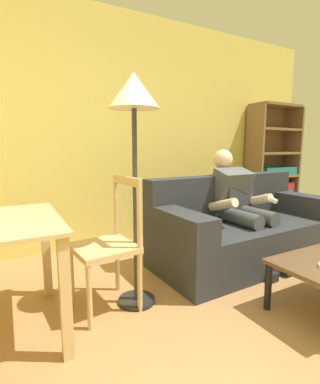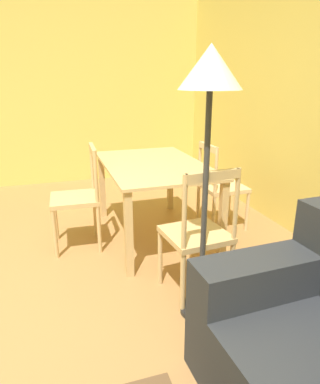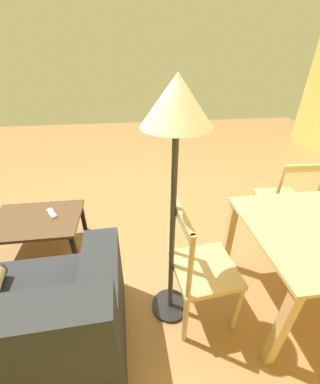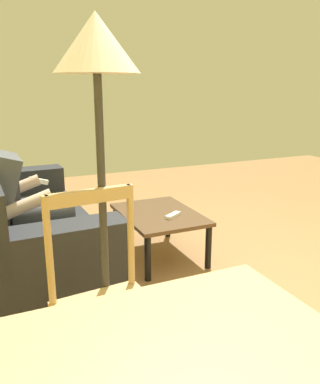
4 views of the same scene
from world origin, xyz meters
name	(u,v)px [view 4 (image 4 of 4)]	position (x,y,z in m)	size (l,w,h in m)	color
ground_plane	(293,319)	(0.00, 0.00, 0.00)	(9.03, 9.03, 0.00)	#9E7042
couch	(23,232)	(1.35, 1.44, 0.33)	(1.98, 0.93, 0.88)	#282B30
person_lounging	(17,199)	(1.32, 1.46, 0.60)	(0.60, 0.94, 1.16)	#4C5156
coffee_table	(159,219)	(1.21, 0.37, 0.33)	(0.83, 0.60, 0.38)	brown
tv_remote	(173,215)	(1.07, 0.31, 0.40)	(0.05, 0.17, 0.02)	white
dining_chair_facing_couch	(107,311)	(-0.17, 1.23, 0.47)	(0.46, 0.46, 0.97)	tan
floor_lamp	(98,81)	(0.03, 1.18, 1.42)	(0.36, 0.36, 1.69)	black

